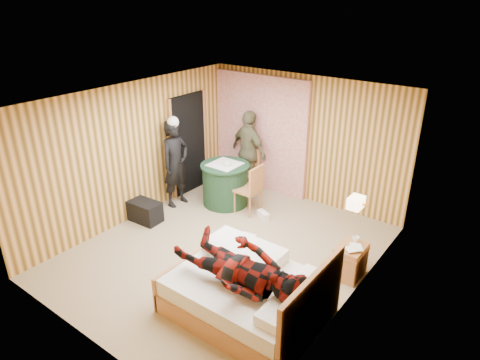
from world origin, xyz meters
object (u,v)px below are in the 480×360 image
Objects in this scene: round_table at (225,184)px; man_on_bed at (239,260)px; chair_near at (251,186)px; man_at_table at (249,152)px; nightstand at (350,260)px; chair_far at (248,167)px; woman_standing at (176,164)px; wall_lamp at (356,203)px; bed at (248,292)px; duffel_bag at (143,211)px.

round_table is 0.54× the size of man_on_bed.
chair_near is 0.56× the size of man_at_table.
man_on_bed is (2.22, -2.49, 0.52)m from round_table.
chair_far is at bearing 153.30° from nightstand.
wall_lamp is at bearing -93.09° from woman_standing.
wall_lamp is 1.81m from man_on_bed.
bed is 1.10× the size of man_on_bed.
duffel_bag is at bearing -45.74° from chair_near.
wall_lamp reaches higher than nightstand.
man_at_table is (-2.20, 3.06, 0.57)m from bed.
wall_lamp is 3.25m from round_table.
chair_far is 0.33m from man_at_table.
man_at_table is at bearing 67.97° from duffel_bag.
nightstand is 3.38m from man_at_table.
duffel_bag is at bearing -105.67° from chair_far.
round_table is at bearing 131.71° from man_on_bed.
man_at_table reaches higher than chair_far.
woman_standing is at bearing 85.45° from duffel_bag.
chair_near is 1.43× the size of duffel_bag.
wall_lamp reaches higher than duffel_bag.
round_table is 0.91m from man_at_table.
man_on_bed is at bearing -48.29° from round_table.
man_on_bed is (0.02, -0.23, 0.65)m from bed.
woman_standing is 1.57m from man_at_table.
chair_near is at bearing 124.68° from bed.
chair_near reaches higher than duffel_bag.
round_table is 3.38m from man_on_bed.
bed reaches higher than duffel_bag.
nightstand is 3.05m from round_table.
bed is at bearing -45.85° from round_table.
man_on_bed reaches higher than wall_lamp.
chair_far is 1.37× the size of duffel_bag.
duffel_bag is at bearing 86.19° from man_at_table.
man_at_table is at bearing 152.56° from nightstand.
chair_near reaches higher than chair_far.
chair_near is (0.64, -0.77, 0.02)m from chair_far.
round_table is at bearing -86.43° from chair_far.
chair_far is 1.00m from chair_near.
wall_lamp is 3.50m from chair_far.
man_on_bed is at bearing -84.61° from bed.
man_at_table reaches higher than woman_standing.
round_table is at bearing 105.32° from man_at_table.
bed is 2.74m from chair_near.
wall_lamp is at bearing 5.33° from duffel_bag.
bed is 3.09m from duffel_bag.
bed is 2.10× the size of chair_far.
chair_near is at bearing -2.04° from round_table.
wall_lamp is 0.28× the size of chair_far.
woman_standing is at bearing -142.52° from round_table.
woman_standing reaches higher than chair_near.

